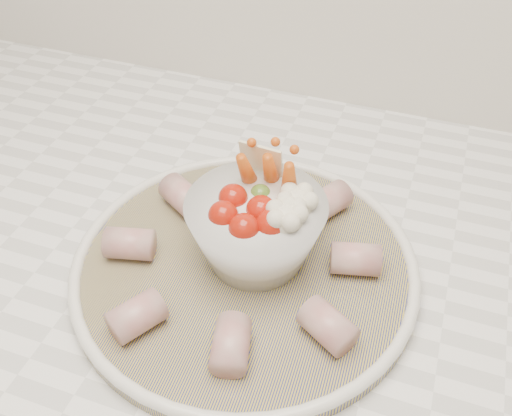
% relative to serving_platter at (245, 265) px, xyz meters
% --- Properties ---
extents(serving_platter, '(0.35, 0.35, 0.02)m').
position_rel_serving_platter_xyz_m(serving_platter, '(0.00, 0.00, 0.00)').
color(serving_platter, navy).
rests_on(serving_platter, kitchen_counter).
extents(veggie_bowl, '(0.13, 0.13, 0.11)m').
position_rel_serving_platter_xyz_m(veggie_bowl, '(0.01, 0.01, 0.05)').
color(veggie_bowl, silver).
rests_on(veggie_bowl, serving_platter).
extents(cured_meat_rolls, '(0.27, 0.28, 0.03)m').
position_rel_serving_platter_xyz_m(cured_meat_rolls, '(-0.00, 0.00, 0.02)').
color(cured_meat_rolls, '#A74C4D').
rests_on(cured_meat_rolls, serving_platter).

